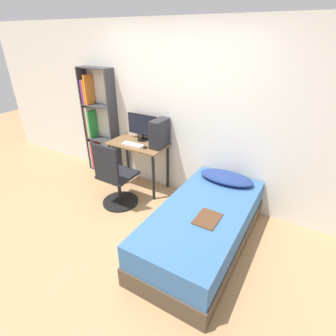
# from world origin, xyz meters

# --- Properties ---
(ground_plane) EXTENTS (14.00, 14.00, 0.00)m
(ground_plane) POSITION_xyz_m (0.00, 0.00, 0.00)
(ground_plane) COLOR tan
(wall_back) EXTENTS (8.00, 0.05, 2.50)m
(wall_back) POSITION_xyz_m (0.00, 1.57, 1.25)
(wall_back) COLOR silver
(wall_back) RESTS_ON ground_plane
(desk) EXTENTS (0.93, 0.52, 0.77)m
(desk) POSITION_xyz_m (-0.49, 1.29, 0.63)
(desk) COLOR brown
(desk) RESTS_ON ground_plane
(bookshelf) EXTENTS (0.62, 0.22, 1.83)m
(bookshelf) POSITION_xyz_m (-1.52, 1.43, 0.88)
(bookshelf) COLOR #38383D
(bookshelf) RESTS_ON ground_plane
(office_chair) EXTENTS (0.53, 0.53, 1.00)m
(office_chair) POSITION_xyz_m (-0.47, 0.68, 0.39)
(office_chair) COLOR black
(office_chair) RESTS_ON ground_plane
(bed) EXTENTS (0.95, 1.97, 0.53)m
(bed) POSITION_xyz_m (0.96, 0.56, 0.26)
(bed) COLOR #4C3D2D
(bed) RESTS_ON ground_plane
(pillow) EXTENTS (0.72, 0.36, 0.11)m
(pillow) POSITION_xyz_m (0.96, 1.28, 0.58)
(pillow) COLOR navy
(pillow) RESTS_ON bed
(magazine) EXTENTS (0.24, 0.32, 0.01)m
(magazine) POSITION_xyz_m (1.06, 0.40, 0.53)
(magazine) COLOR #56331E
(magazine) RESTS_ON bed
(monitor) EXTENTS (0.54, 0.18, 0.42)m
(monitor) POSITION_xyz_m (-0.51, 1.44, 1.01)
(monitor) COLOR black
(monitor) RESTS_ON desk
(keyboard) EXTENTS (0.36, 0.13, 0.02)m
(keyboard) POSITION_xyz_m (-0.52, 1.18, 0.78)
(keyboard) COLOR silver
(keyboard) RESTS_ON desk
(pc_tower) EXTENTS (0.17, 0.34, 0.41)m
(pc_tower) POSITION_xyz_m (-0.14, 1.35, 0.98)
(pc_tower) COLOR #232328
(pc_tower) RESTS_ON desk
(mouse) EXTENTS (0.06, 0.09, 0.02)m
(mouse) POSITION_xyz_m (-0.28, 1.18, 0.78)
(mouse) COLOR black
(mouse) RESTS_ON desk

